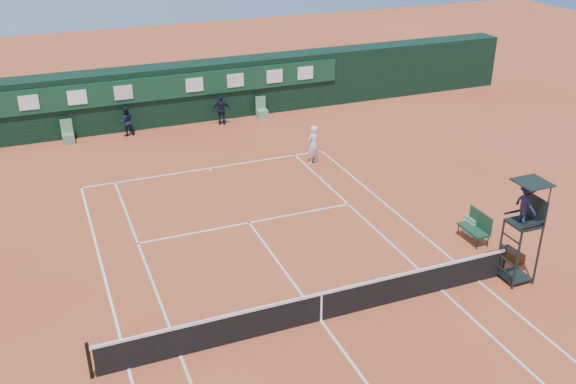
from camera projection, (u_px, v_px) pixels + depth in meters
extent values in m
plane|color=#C8562F|center=(321.00, 320.00, 18.48)|extent=(90.00, 90.00, 0.00)
cube|color=white|center=(209.00, 168.00, 28.42)|extent=(11.05, 0.08, 0.01)
cube|color=silver|center=(478.00, 281.00, 20.32)|extent=(0.08, 23.85, 0.01)
cube|color=white|center=(128.00, 369.00, 16.63)|extent=(0.08, 23.85, 0.01)
cube|color=silver|center=(441.00, 290.00, 19.86)|extent=(0.08, 23.85, 0.01)
cube|color=silver|center=(180.00, 356.00, 17.09)|extent=(0.08, 23.85, 0.01)
cube|color=white|center=(249.00, 223.00, 23.83)|extent=(8.31, 0.08, 0.01)
cube|color=silver|center=(321.00, 320.00, 18.48)|extent=(0.08, 12.88, 0.01)
cube|color=silver|center=(210.00, 170.00, 28.29)|extent=(0.08, 0.30, 0.01)
cube|color=black|center=(321.00, 308.00, 18.28)|extent=(12.60, 0.04, 0.90)
cube|color=white|center=(321.00, 294.00, 18.08)|extent=(12.80, 0.06, 0.08)
cube|color=white|center=(321.00, 307.00, 18.28)|extent=(0.06, 0.05, 0.92)
cylinder|color=black|center=(504.00, 260.00, 20.40)|extent=(0.10, 0.10, 1.10)
cylinder|color=black|center=(89.00, 361.00, 16.08)|extent=(0.10, 0.10, 1.10)
cube|color=black|center=(172.00, 94.00, 33.52)|extent=(40.00, 1.50, 3.00)
cube|color=#103C24|center=(175.00, 87.00, 32.58)|extent=(18.00, 0.10, 1.20)
cube|color=white|center=(29.00, 103.00, 30.17)|extent=(0.90, 0.04, 0.70)
cube|color=white|center=(77.00, 97.00, 30.91)|extent=(0.90, 0.04, 0.70)
cube|color=silver|center=(123.00, 93.00, 31.65)|extent=(0.90, 0.04, 0.70)
cube|color=white|center=(194.00, 85.00, 32.86)|extent=(0.90, 0.04, 0.70)
cube|color=silver|center=(235.00, 80.00, 33.60)|extent=(0.90, 0.04, 0.70)
cube|color=white|center=(275.00, 76.00, 34.34)|extent=(0.90, 0.04, 0.70)
cube|color=white|center=(305.00, 73.00, 34.95)|extent=(0.90, 0.04, 0.70)
cube|color=#588662|center=(69.00, 139.00, 31.13)|extent=(0.55, 0.50, 0.46)
cube|color=#5E9067|center=(66.00, 126.00, 31.07)|extent=(0.55, 0.06, 0.70)
cube|color=#649A6E|center=(262.00, 114.00, 34.50)|extent=(0.55, 0.50, 0.46)
cube|color=#5A8A63|center=(260.00, 103.00, 34.43)|extent=(0.55, 0.06, 0.70)
cylinder|color=black|center=(517.00, 261.00, 19.49)|extent=(0.07, 0.07, 2.00)
cylinder|color=black|center=(500.00, 249.00, 20.16)|extent=(0.07, 0.07, 2.00)
cylinder|color=black|center=(538.00, 256.00, 19.76)|extent=(0.07, 0.07, 2.00)
cylinder|color=black|center=(520.00, 244.00, 20.43)|extent=(0.07, 0.07, 2.00)
cube|color=black|center=(524.00, 223.00, 19.51)|extent=(0.85, 0.85, 0.08)
cube|color=black|center=(537.00, 209.00, 19.47)|extent=(0.06, 0.85, 0.80)
cube|color=black|center=(535.00, 223.00, 19.07)|extent=(0.85, 0.05, 0.06)
cube|color=black|center=(516.00, 211.00, 19.77)|extent=(0.85, 0.05, 0.06)
cylinder|color=black|center=(549.00, 201.00, 18.94)|extent=(0.04, 0.04, 1.00)
cylinder|color=black|center=(530.00, 190.00, 19.61)|extent=(0.04, 0.04, 1.00)
cube|color=black|center=(532.00, 182.00, 18.94)|extent=(0.95, 0.95, 0.04)
cube|color=black|center=(514.00, 276.00, 20.33)|extent=(0.80, 0.80, 0.05)
cube|color=black|center=(505.00, 272.00, 20.09)|extent=(0.04, 0.80, 0.04)
cube|color=black|center=(507.00, 261.00, 19.91)|extent=(0.04, 0.80, 0.04)
cube|color=black|center=(509.00, 250.00, 19.74)|extent=(0.04, 0.80, 0.04)
cube|color=black|center=(511.00, 238.00, 19.57)|extent=(0.04, 0.80, 0.04)
imported|color=#1A1932|center=(526.00, 204.00, 19.20)|extent=(0.47, 0.82, 1.28)
cube|color=#173A26|center=(474.00, 230.00, 22.43)|extent=(0.55, 1.20, 0.08)
cube|color=#194027|center=(481.00, 220.00, 22.37)|extent=(0.06, 1.20, 0.60)
cylinder|color=black|center=(477.00, 244.00, 22.00)|extent=(0.04, 0.04, 0.41)
cylinder|color=black|center=(488.00, 242.00, 22.15)|extent=(0.04, 0.04, 0.41)
cylinder|color=black|center=(458.00, 230.00, 22.92)|extent=(0.04, 0.04, 0.41)
cylinder|color=black|center=(468.00, 228.00, 23.07)|extent=(0.04, 0.04, 0.41)
cube|color=black|center=(512.00, 255.00, 21.46)|extent=(0.41, 0.85, 0.31)
cube|color=silver|center=(474.00, 226.00, 23.00)|extent=(0.55, 0.55, 0.60)
cube|color=#588765|center=(475.00, 218.00, 22.87)|extent=(0.57, 0.57, 0.05)
sphere|color=#CBDE33|center=(253.00, 211.00, 24.59)|extent=(0.07, 0.07, 0.07)
imported|color=white|center=(313.00, 145.00, 28.61)|extent=(0.77, 0.67, 1.78)
imported|color=black|center=(126.00, 121.00, 31.87)|extent=(0.78, 0.64, 1.49)
imported|color=black|center=(222.00, 110.00, 33.33)|extent=(1.00, 0.65, 1.58)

